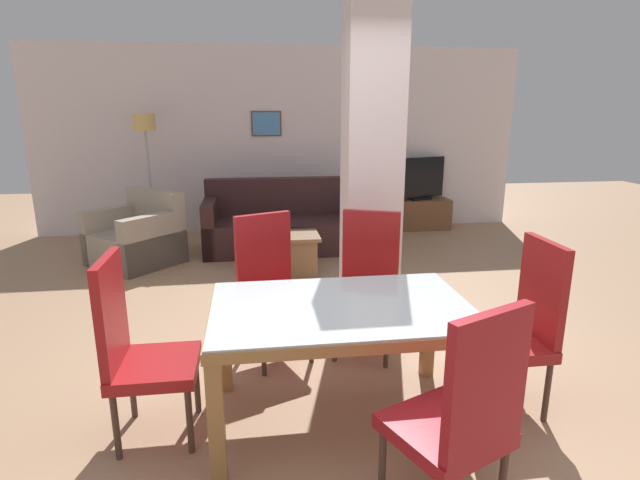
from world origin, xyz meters
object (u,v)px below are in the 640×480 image
(dining_chair_near_right, at_px, (461,414))
(coffee_table, at_px, (288,253))
(sofa, at_px, (288,226))
(bottle, at_px, (276,229))
(dining_table, at_px, (341,330))
(dining_chair_far_right, at_px, (368,279))
(armchair, at_px, (138,239))
(tv_screen, at_px, (420,179))
(dining_chair_head_right, at_px, (521,322))
(dining_chair_head_left, at_px, (137,346))
(tv_stand, at_px, (418,214))
(dining_chair_far_left, at_px, (270,284))
(floor_lamp, at_px, (146,136))

(dining_chair_near_right, distance_m, coffee_table, 3.69)
(sofa, bearing_deg, bottle, 79.33)
(dining_table, height_order, bottle, dining_table)
(coffee_table, bearing_deg, dining_chair_far_right, -76.13)
(armchair, relative_size, tv_screen, 1.52)
(dining_chair_head_right, bearing_deg, dining_chair_head_left, 90.00)
(tv_stand, bearing_deg, coffee_table, -138.93)
(sofa, distance_m, tv_screen, 2.30)
(sofa, height_order, tv_screen, tv_screen)
(dining_chair_far_left, relative_size, floor_lamp, 0.61)
(dining_chair_near_right, height_order, dining_chair_far_left, same)
(sofa, height_order, armchair, sofa)
(dining_chair_far_right, bearing_deg, bottle, -49.27)
(armchair, xyz_separation_m, bottle, (1.63, -0.73, 0.24))
(dining_chair_far_left, bearing_deg, tv_screen, -145.01)
(dining_chair_head_left, bearing_deg, dining_chair_head_right, 90.00)
(coffee_table, xyz_separation_m, tv_stand, (2.17, 1.89, -0.00))
(dining_table, bearing_deg, floor_lamp, 112.58)
(floor_lamp, bearing_deg, dining_table, -67.42)
(sofa, xyz_separation_m, tv_stand, (2.09, 0.85, -0.07))
(dining_chair_far_right, bearing_deg, coffee_table, -53.77)
(tv_stand, bearing_deg, dining_chair_head_left, -124.36)
(dining_chair_head_left, xyz_separation_m, sofa, (1.12, 3.84, -0.26))
(armchair, bearing_deg, sofa, -124.57)
(armchair, relative_size, coffee_table, 1.78)
(dining_chair_far_right, relative_size, bottle, 4.68)
(bottle, distance_m, tv_stand, 3.05)
(dining_chair_near_right, bearing_deg, coffee_table, 73.61)
(dining_chair_head_right, relative_size, coffee_table, 1.54)
(dining_chair_head_right, distance_m, coffee_table, 3.07)
(dining_chair_near_right, relative_size, coffee_table, 1.54)
(armchair, bearing_deg, dining_chair_head_left, 145.10)
(dining_chair_far_left, distance_m, armchair, 2.96)
(dining_table, bearing_deg, dining_chair_far_right, 67.64)
(bottle, bearing_deg, tv_screen, 40.79)
(tv_screen, bearing_deg, floor_lamp, -14.70)
(dining_chair_far_left, height_order, coffee_table, dining_chair_far_left)
(dining_chair_far_right, height_order, tv_stand, dining_chair_far_right)
(dining_chair_head_left, relative_size, tv_stand, 1.14)
(dining_chair_head_right, bearing_deg, tv_screen, -11.51)
(armchair, bearing_deg, floor_lamp, -46.26)
(tv_stand, bearing_deg, dining_table, -113.80)
(sofa, relative_size, coffee_table, 3.12)
(dining_chair_head_left, xyz_separation_m, dining_chair_near_right, (1.51, -0.84, 0.00))
(dining_chair_head_left, distance_m, dining_chair_far_left, 1.18)
(bottle, height_order, tv_stand, bottle)
(sofa, bearing_deg, dining_chair_head_left, 73.74)
(dining_chair_far_left, bearing_deg, sofa, -119.07)
(dining_chair_far_right, xyz_separation_m, armchair, (-2.23, 2.54, -0.27))
(sofa, relative_size, bottle, 9.50)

